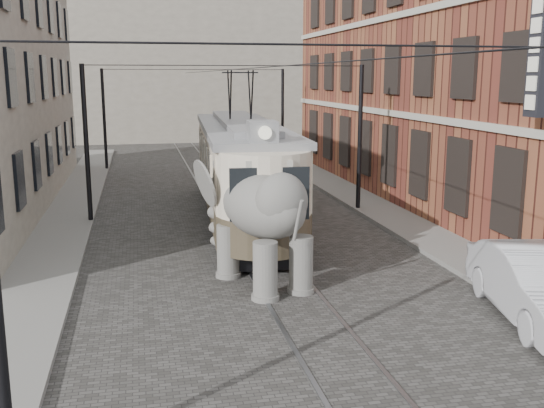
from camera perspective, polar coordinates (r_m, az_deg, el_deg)
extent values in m
plane|color=#474441|center=(19.42, -0.66, -4.98)|extent=(120.00, 120.00, 0.00)
cube|color=slate|center=(21.37, 15.35, -3.65)|extent=(2.00, 60.00, 0.15)
cube|color=slate|center=(19.25, -20.08, -5.63)|extent=(2.00, 60.00, 0.15)
cube|color=maroon|center=(30.96, 16.58, 11.97)|extent=(8.00, 26.00, 12.00)
cube|color=gray|center=(58.38, -8.72, 12.88)|extent=(28.00, 10.00, 14.00)
imported|color=silver|center=(15.69, 23.16, -6.82)|extent=(2.75, 5.32, 1.67)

